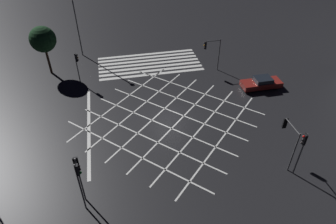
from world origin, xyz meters
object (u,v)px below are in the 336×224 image
traffic_light_ne_cross (78,170)px  street_tree_near (43,39)px  traffic_light_nw_main (302,146)px  street_lamp_east (74,8)px  waiting_car (261,83)px  traffic_light_ne_main (79,178)px  traffic_light_nw_cross (289,134)px  traffic_light_se_main (77,62)px  traffic_light_sw_main (211,49)px

traffic_light_ne_cross → street_tree_near: street_tree_near is taller
traffic_light_nw_main → street_tree_near: bearing=-45.4°
street_lamp_east → waiting_car: (-19.71, 12.37, -5.68)m
traffic_light_ne_main → traffic_light_ne_cross: bearing=97.9°
street_tree_near → traffic_light_nw_cross: bearing=136.5°
traffic_light_nw_main → traffic_light_ne_cross: (16.03, -0.99, 0.06)m
traffic_light_nw_main → street_lamp_east: bearing=-56.0°
traffic_light_se_main → traffic_light_sw_main: size_ratio=0.93×
traffic_light_sw_main → traffic_light_ne_cross: 21.78m
traffic_light_nw_main → traffic_light_ne_cross: size_ratio=0.98×
waiting_car → traffic_light_se_main: bearing=-14.7°
traffic_light_sw_main → waiting_car: (-4.44, 4.86, -2.33)m
traffic_light_se_main → waiting_car: traffic_light_se_main is taller
traffic_light_se_main → street_tree_near: 5.02m
traffic_light_nw_main → street_lamp_east: 29.75m
traffic_light_se_main → street_tree_near: street_tree_near is taller
traffic_light_se_main → traffic_light_nw_main: bearing=-46.2°
traffic_light_nw_cross → waiting_car: 11.36m
traffic_light_ne_cross → street_lamp_east: 23.75m
traffic_light_ne_main → traffic_light_ne_cross: traffic_light_ne_main is taller
traffic_light_se_main → traffic_light_ne_cross: bearing=-88.0°
street_lamp_east → street_tree_near: street_lamp_east is taller
traffic_light_ne_main → waiting_car: 22.69m
traffic_light_se_main → traffic_light_ne_main: 17.19m
traffic_light_nw_main → waiting_car: bearing=-104.7°
traffic_light_ne_cross → traffic_light_se_main: bearing=2.0°
traffic_light_sw_main → traffic_light_ne_main: 22.33m
traffic_light_se_main → traffic_light_nw_main: 23.99m
waiting_car → traffic_light_nw_main: bearing=75.3°
traffic_light_nw_cross → street_lamp_east: size_ratio=0.41×
traffic_light_se_main → traffic_light_ne_main: size_ratio=0.83×
traffic_light_sw_main → traffic_light_ne_cross: traffic_light_ne_cross is taller
traffic_light_ne_cross → street_lamp_east: size_ratio=0.44×
traffic_light_ne_cross → traffic_light_ne_main: bearing=-172.1°
street_lamp_east → traffic_light_nw_main: bearing=124.0°
street_lamp_east → traffic_light_se_main: bearing=89.5°
traffic_light_sw_main → traffic_light_nw_cross: (-1.10, 15.48, -0.06)m
traffic_light_ne_main → traffic_light_nw_cross: (-15.75, -1.37, -0.32)m
traffic_light_nw_main → traffic_light_nw_cross: traffic_light_nw_main is taller
street_lamp_east → street_tree_near: size_ratio=1.65×
traffic_light_nw_main → street_lamp_east: street_lamp_east is taller
traffic_light_se_main → traffic_light_ne_cross: (-0.57, 16.33, 0.36)m
traffic_light_ne_cross → street_lamp_east: street_lamp_east is taller
traffic_light_sw_main → traffic_light_ne_main: size_ratio=0.90×
traffic_light_sw_main → traffic_light_nw_cross: size_ratio=1.03×
traffic_light_ne_main → traffic_light_nw_main: bearing=-0.5°
traffic_light_se_main → traffic_light_ne_main: traffic_light_ne_main is taller
traffic_light_ne_cross → waiting_car: (-19.21, -11.15, -2.43)m
traffic_light_nw_cross → street_lamp_east: (16.36, -22.99, 3.41)m
traffic_light_ne_main → street_tree_near: street_tree_near is taller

